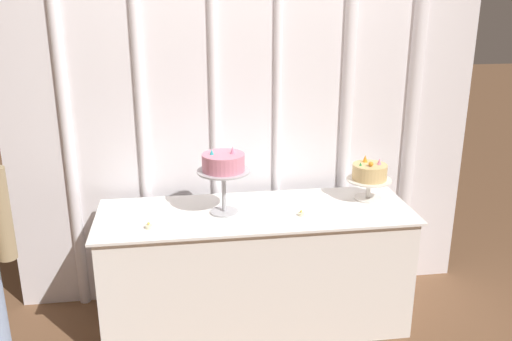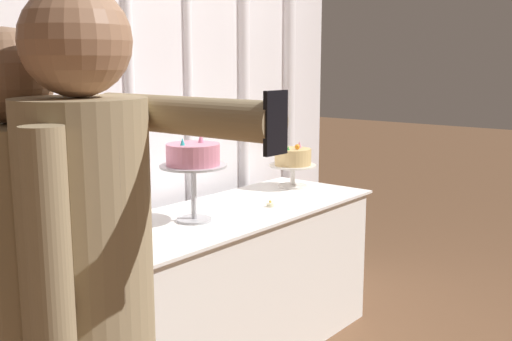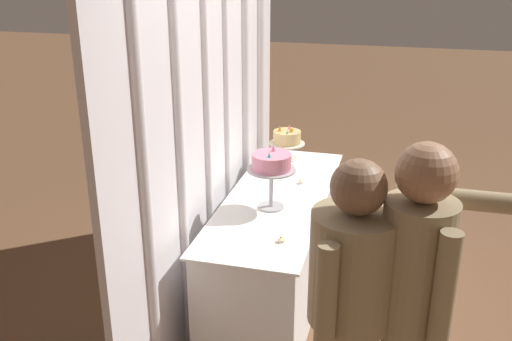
{
  "view_description": "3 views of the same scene",
  "coord_description": "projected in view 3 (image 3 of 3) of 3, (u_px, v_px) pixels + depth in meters",
  "views": [
    {
      "loc": [
        -0.44,
        -2.94,
        2.06
      ],
      "look_at": [
        -0.0,
        0.06,
        1.06
      ],
      "focal_mm": 38.27,
      "sensor_mm": 36.0,
      "label": 1
    },
    {
      "loc": [
        -2.17,
        -1.87,
        1.53
      ],
      "look_at": [
        0.26,
        0.09,
        0.96
      ],
      "focal_mm": 42.36,
      "sensor_mm": 36.0,
      "label": 2
    },
    {
      "loc": [
        -3.47,
        -0.66,
        2.34
      ],
      "look_at": [
        -0.04,
        0.24,
        0.97
      ],
      "focal_mm": 39.97,
      "sensor_mm": 36.0,
      "label": 3
    }
  ],
  "objects": [
    {
      "name": "ground_plane",
      "position": [
        290.0,
        296.0,
        4.13
      ],
      "size": [
        24.0,
        24.0,
        0.0
      ],
      "primitive_type": "plane",
      "color": "brown"
    },
    {
      "name": "draped_curtain",
      "position": [
        216.0,
        116.0,
        3.82
      ],
      "size": [
        3.1,
        0.14,
        2.56
      ],
      "color": "white",
      "rests_on": "ground_plane"
    },
    {
      "name": "cake_table",
      "position": [
        277.0,
        247.0,
        4.02
      ],
      "size": [
        1.91,
        0.66,
        0.78
      ],
      "color": "white",
      "rests_on": "ground_plane"
    },
    {
      "name": "cake_display_nearleft",
      "position": [
        271.0,
        165.0,
        3.6
      ],
      "size": [
        0.31,
        0.31,
        0.41
      ],
      "color": "#B2B2B7",
      "rests_on": "cake_table"
    },
    {
      "name": "cake_display_nearright",
      "position": [
        287.0,
        139.0,
        4.51
      ],
      "size": [
        0.28,
        0.28,
        0.28
      ],
      "color": "silver",
      "rests_on": "cake_table"
    },
    {
      "name": "tealight_far_left",
      "position": [
        281.0,
        240.0,
        3.26
      ],
      "size": [
        0.04,
        0.04,
        0.04
      ],
      "color": "beige",
      "rests_on": "cake_table"
    },
    {
      "name": "tealight_near_left",
      "position": [
        300.0,
        182.0,
        4.08
      ],
      "size": [
        0.04,
        0.04,
        0.03
      ],
      "color": "beige",
      "rests_on": "cake_table"
    },
    {
      "name": "guest_man_pink_jacket",
      "position": [
        349.0,
        323.0,
        2.4
      ],
      "size": [
        0.5,
        0.46,
        1.61
      ],
      "color": "#93ADD6",
      "rests_on": "ground_plane"
    },
    {
      "name": "guest_girl_blue_dress",
      "position": [
        413.0,
        311.0,
        2.33
      ],
      "size": [
        0.4,
        0.61,
        1.69
      ],
      "color": "#9E8966",
      "rests_on": "ground_plane"
    }
  ]
}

